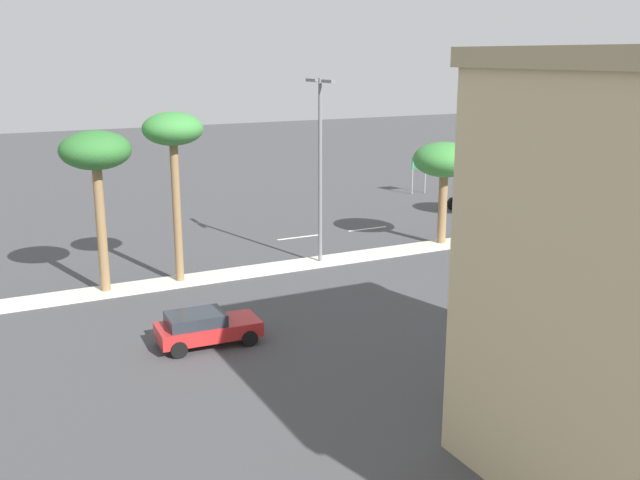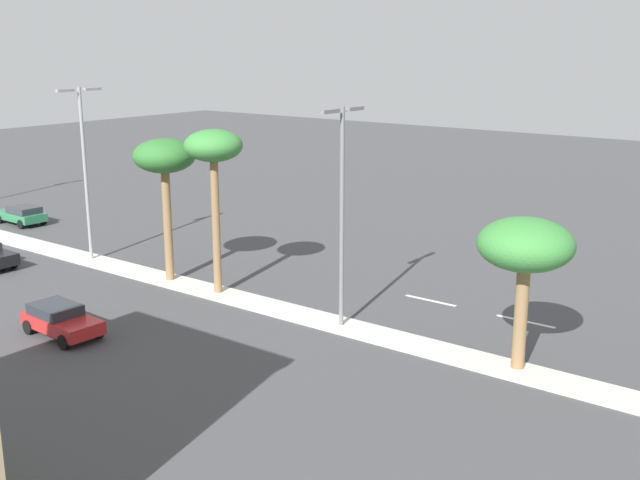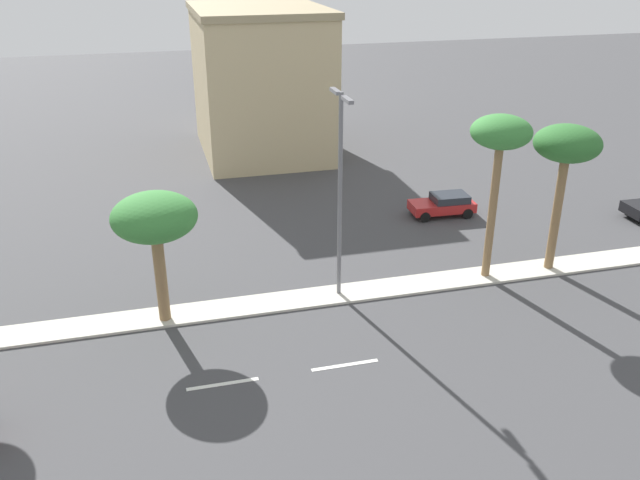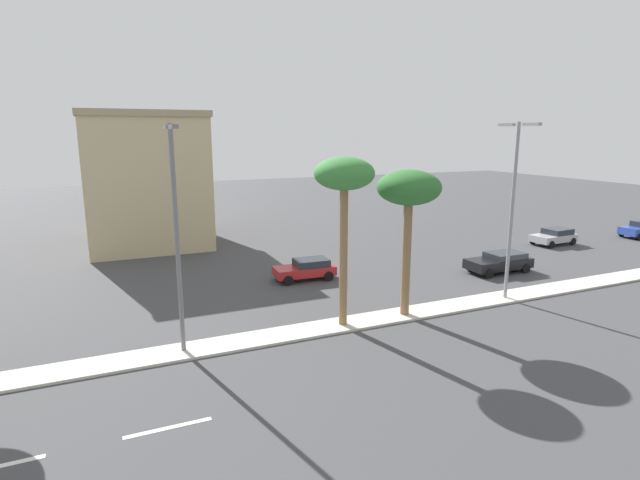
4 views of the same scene
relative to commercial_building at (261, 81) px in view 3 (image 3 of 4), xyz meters
The scene contains 9 objects.
ground_plane 26.85m from the commercial_building, 19.44° to the left, with size 160.00×160.00×0.00m, color #424244.
lane_stripe_right 31.74m from the commercial_building, 13.21° to the right, with size 0.20×2.80×0.01m, color silver.
lane_stripe_far 31.00m from the commercial_building, ahead, with size 0.20×2.80×0.01m, color silver.
commercial_building is the anchor object (origin of this frame).
palm_tree_center 26.61m from the commercial_building, 19.87° to the right, with size 3.66×3.66×5.96m.
palm_tree_left 25.81m from the commercial_building, 15.66° to the left, with size 2.87×2.87×8.25m.
palm_tree_trailing 27.00m from the commercial_building, 23.03° to the left, with size 3.24×3.24×7.55m.
street_lamp_right 24.72m from the commercial_building, ahead, with size 2.90×0.24×9.71m.
sedan_red_inboard 19.15m from the commercial_building, 26.85° to the left, with size 2.06×4.02×1.35m.
Camera 3 is at (27.26, 19.21, 15.81)m, focal length 37.62 mm.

